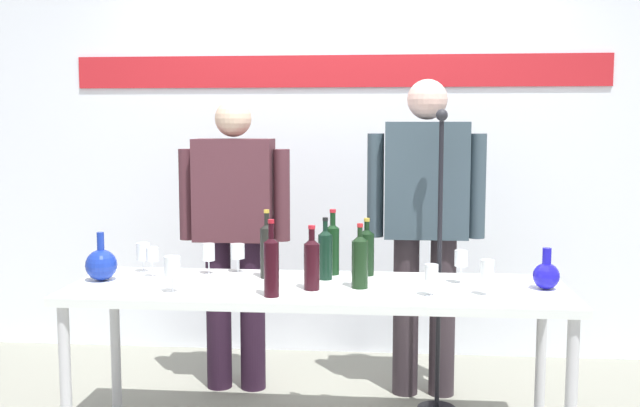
# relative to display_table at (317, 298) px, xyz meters

# --- Properties ---
(back_wall) EXTENTS (4.80, 0.11, 3.00)m
(back_wall) POSITION_rel_display_table_xyz_m (0.00, 1.45, 0.81)
(back_wall) COLOR white
(back_wall) RESTS_ON ground
(display_table) EXTENTS (2.27, 0.69, 0.75)m
(display_table) POSITION_rel_display_table_xyz_m (0.00, 0.00, 0.00)
(display_table) COLOR white
(display_table) RESTS_ON ground
(decanter_blue_left) EXTENTS (0.15, 0.15, 0.23)m
(decanter_blue_left) POSITION_rel_display_table_xyz_m (-1.02, 0.02, 0.14)
(decanter_blue_left) COLOR #18309C
(decanter_blue_left) RESTS_ON display_table
(decanter_blue_right) EXTENTS (0.12, 0.12, 0.19)m
(decanter_blue_right) POSITION_rel_display_table_xyz_m (1.03, 0.02, 0.12)
(decanter_blue_right) COLOR #1B16B8
(decanter_blue_right) RESTS_ON display_table
(presenter_left) EXTENTS (0.62, 0.22, 1.62)m
(presenter_left) POSITION_rel_display_table_xyz_m (-0.52, 0.69, 0.23)
(presenter_left) COLOR black
(presenter_left) RESTS_ON ground
(presenter_right) EXTENTS (0.63, 0.22, 1.72)m
(presenter_right) POSITION_rel_display_table_xyz_m (0.52, 0.69, 0.30)
(presenter_right) COLOR #33292F
(presenter_right) RESTS_ON ground
(wine_bottle_0) EXTENTS (0.07, 0.07, 0.29)m
(wine_bottle_0) POSITION_rel_display_table_xyz_m (-0.02, -0.08, 0.18)
(wine_bottle_0) COLOR black
(wine_bottle_0) RESTS_ON display_table
(wine_bottle_1) EXTENTS (0.06, 0.06, 0.33)m
(wine_bottle_1) POSITION_rel_display_table_xyz_m (-0.26, 0.15, 0.20)
(wine_bottle_1) COLOR black
(wine_bottle_1) RESTS_ON display_table
(wine_bottle_2) EXTENTS (0.07, 0.07, 0.30)m
(wine_bottle_2) POSITION_rel_display_table_xyz_m (0.03, 0.14, 0.19)
(wine_bottle_2) COLOR black
(wine_bottle_2) RESTS_ON display_table
(wine_bottle_3) EXTENTS (0.06, 0.06, 0.32)m
(wine_bottle_3) POSITION_rel_display_table_xyz_m (0.05, 0.26, 0.20)
(wine_bottle_3) COLOR black
(wine_bottle_3) RESTS_ON display_table
(wine_bottle_4) EXTENTS (0.07, 0.07, 0.28)m
(wine_bottle_4) POSITION_rel_display_table_xyz_m (0.22, 0.26, 0.18)
(wine_bottle_4) COLOR black
(wine_bottle_4) RESTS_ON display_table
(wine_bottle_5) EXTENTS (0.07, 0.07, 0.29)m
(wine_bottle_5) POSITION_rel_display_table_xyz_m (0.20, -0.03, 0.19)
(wine_bottle_5) COLOR black
(wine_bottle_5) RESTS_ON display_table
(wine_bottle_6) EXTENTS (0.07, 0.07, 0.33)m
(wine_bottle_6) POSITION_rel_display_table_xyz_m (-0.17, -0.23, 0.20)
(wine_bottle_6) COLOR black
(wine_bottle_6) RESTS_ON display_table
(wine_glass_left_0) EXTENTS (0.07, 0.07, 0.16)m
(wine_glass_left_0) POSITION_rel_display_table_xyz_m (-0.62, -0.19, 0.17)
(wine_glass_left_0) COLOR white
(wine_glass_left_0) RESTS_ON display_table
(wine_glass_left_1) EXTENTS (0.07, 0.07, 0.14)m
(wine_glass_left_1) POSITION_rel_display_table_xyz_m (-0.42, 0.27, 0.16)
(wine_glass_left_1) COLOR white
(wine_glass_left_1) RESTS_ON display_table
(wine_glass_left_2) EXTENTS (0.06, 0.06, 0.15)m
(wine_glass_left_2) POSITION_rel_display_table_xyz_m (-0.56, 0.21, 0.16)
(wine_glass_left_2) COLOR white
(wine_glass_left_2) RESTS_ON display_table
(wine_glass_left_3) EXTENTS (0.07, 0.07, 0.15)m
(wine_glass_left_3) POSITION_rel_display_table_xyz_m (-0.89, 0.23, 0.16)
(wine_glass_left_3) COLOR white
(wine_glass_left_3) RESTS_ON display_table
(wine_glass_left_4) EXTENTS (0.06, 0.06, 0.15)m
(wine_glass_left_4) POSITION_rel_display_table_xyz_m (-0.81, 0.12, 0.16)
(wine_glass_left_4) COLOR white
(wine_glass_left_4) RESTS_ON display_table
(wine_glass_right_0) EXTENTS (0.06, 0.06, 0.16)m
(wine_glass_right_0) POSITION_rel_display_table_xyz_m (0.75, -0.13, 0.17)
(wine_glass_right_0) COLOR white
(wine_glass_right_0) RESTS_ON display_table
(wine_glass_right_1) EXTENTS (0.06, 0.06, 0.16)m
(wine_glass_right_1) POSITION_rel_display_table_xyz_m (0.66, 0.10, 0.17)
(wine_glass_right_1) COLOR white
(wine_glass_right_1) RESTS_ON display_table
(wine_glass_right_2) EXTENTS (0.06, 0.06, 0.14)m
(wine_glass_right_2) POSITION_rel_display_table_xyz_m (0.51, -0.16, 0.16)
(wine_glass_right_2) COLOR white
(wine_glass_right_2) RESTS_ON display_table
(microphone_stand) EXTENTS (0.20, 0.20, 1.56)m
(microphone_stand) POSITION_rel_display_table_xyz_m (0.58, 0.44, -0.17)
(microphone_stand) COLOR black
(microphone_stand) RESTS_ON ground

